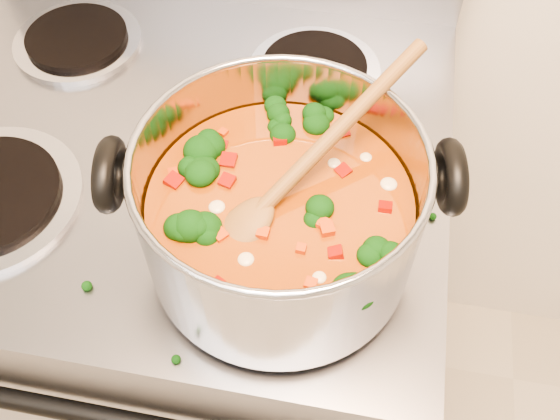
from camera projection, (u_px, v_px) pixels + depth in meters
name	position (u px, v px, depth m)	size (l,w,h in m)	color
electric_range	(201.00, 297.00, 1.16)	(0.72, 0.66, 1.08)	gray
stockpot	(280.00, 212.00, 0.62)	(0.34, 0.28, 0.17)	#A4A4AC
wooden_spoon	(291.00, 178.00, 0.59)	(0.19, 0.23, 0.11)	brown
cooktop_crumbs	(259.00, 276.00, 0.67)	(0.32, 0.31, 0.01)	black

